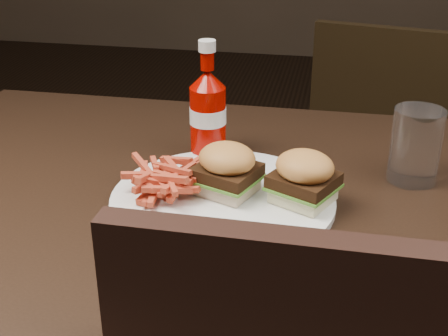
% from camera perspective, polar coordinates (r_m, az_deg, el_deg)
% --- Properties ---
extents(dining_table, '(1.20, 0.80, 0.04)m').
position_cam_1_polar(dining_table, '(0.90, 2.43, -4.42)').
color(dining_table, black).
rests_on(dining_table, ground).
extents(chair_far, '(0.47, 0.47, 0.04)m').
position_cam_1_polar(chair_far, '(1.80, 14.88, 0.26)').
color(chair_far, black).
rests_on(chair_far, ground).
extents(plate, '(0.32, 0.32, 0.01)m').
position_cam_1_polar(plate, '(0.89, -0.12, -2.88)').
color(plate, white).
rests_on(plate, dining_table).
extents(sandwich_half_a, '(0.09, 0.09, 0.02)m').
position_cam_1_polar(sandwich_half_a, '(0.89, 0.28, -1.63)').
color(sandwich_half_a, beige).
rests_on(sandwich_half_a, plate).
extents(sandwich_half_b, '(0.10, 0.09, 0.02)m').
position_cam_1_polar(sandwich_half_b, '(0.88, 7.24, -2.41)').
color(sandwich_half_b, beige).
rests_on(sandwich_half_b, plate).
extents(fries_pile, '(0.12, 0.12, 0.04)m').
position_cam_1_polar(fries_pile, '(0.90, -4.97, -0.87)').
color(fries_pile, '#BA3921').
rests_on(fries_pile, plate).
extents(ketchup_bottle, '(0.08, 0.08, 0.12)m').
position_cam_1_polar(ketchup_bottle, '(1.01, -1.47, 4.25)').
color(ketchup_bottle, '#900600').
rests_on(ketchup_bottle, dining_table).
extents(tumbler, '(0.08, 0.08, 0.12)m').
position_cam_1_polar(tumbler, '(0.98, 17.11, 1.88)').
color(tumbler, white).
rests_on(tumbler, dining_table).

